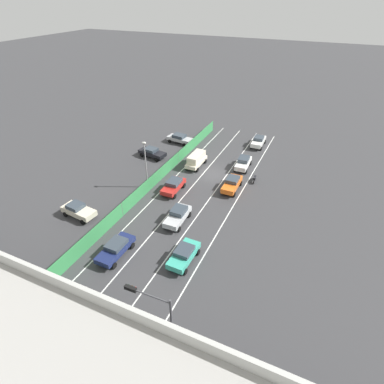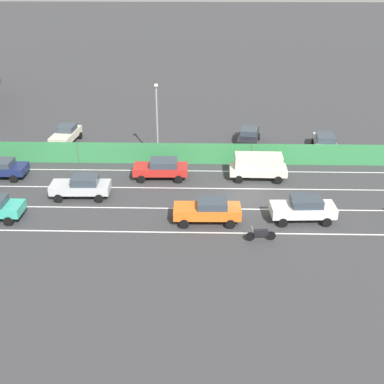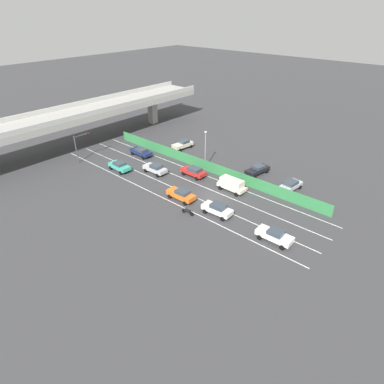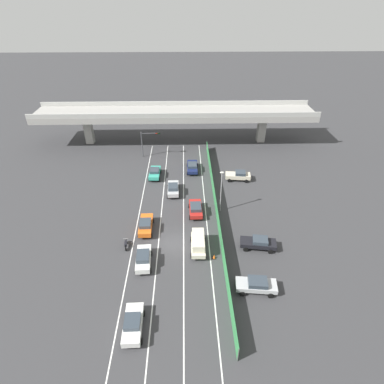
{
  "view_description": "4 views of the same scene",
  "coord_description": "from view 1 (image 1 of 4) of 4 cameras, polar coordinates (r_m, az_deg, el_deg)",
  "views": [
    {
      "loc": [
        -13.52,
        37.69,
        23.15
      ],
      "look_at": [
        0.39,
        7.19,
        1.14
      ],
      "focal_mm": 29.09,
      "sensor_mm": 36.0,
      "label": 1
    },
    {
      "loc": [
        -32.99,
        3.1,
        16.79
      ],
      "look_at": [
        -1.38,
        3.84,
        1.18
      ],
      "focal_mm": 46.35,
      "sensor_mm": 36.0,
      "label": 2
    },
    {
      "loc": [
        -34.17,
        -26.44,
        25.42
      ],
      "look_at": [
        -2.06,
        1.89,
        0.96
      ],
      "focal_mm": 30.91,
      "sensor_mm": 36.0,
      "label": 3
    },
    {
      "loc": [
        2.05,
        -31.59,
        28.47
      ],
      "look_at": [
        2.99,
        8.57,
        2.46
      ],
      "focal_mm": 29.49,
      "sensor_mm": 36.0,
      "label": 4
    }
  ],
  "objects": [
    {
      "name": "car_sedan_white",
      "position": [
        55.96,
        12.09,
        9.13
      ],
      "size": [
        2.07,
        4.54,
        1.66
      ],
      "color": "white",
      "rests_on": "ground"
    },
    {
      "name": "street_lamp",
      "position": [
        41.61,
        -8.52,
        5.75
      ],
      "size": [
        0.6,
        0.36,
        6.8
      ],
      "color": "gray",
      "rests_on": "ground"
    },
    {
      "name": "car_sedan_silver",
      "position": [
        36.49,
        -2.61,
        -4.27
      ],
      "size": [
        2.06,
        4.41,
        1.69
      ],
      "color": "#B7BABC",
      "rests_on": "ground"
    },
    {
      "name": "motorcycle",
      "position": [
        45.2,
        11.41,
        2.44
      ],
      "size": [
        0.6,
        1.95,
        0.93
      ],
      "color": "black",
      "rests_on": "ground"
    },
    {
      "name": "ground_plane",
      "position": [
        46.25,
        4.14,
        3.17
      ],
      "size": [
        300.0,
        300.0,
        0.0
      ],
      "primitive_type": "plane",
      "color": "#38383A"
    },
    {
      "name": "car_taxi_orange",
      "position": [
        42.64,
        7.36,
        1.57
      ],
      "size": [
        2.0,
        4.55,
        1.66
      ],
      "color": "orange",
      "rests_on": "ground"
    },
    {
      "name": "car_hatchback_white",
      "position": [
        48.15,
        9.39,
        5.37
      ],
      "size": [
        2.09,
        4.42,
        1.73
      ],
      "color": "silver",
      "rests_on": "ground"
    },
    {
      "name": "traffic_cone",
      "position": [
        50.4,
        -0.47,
        6.32
      ],
      "size": [
        0.47,
        0.47,
        0.62
      ],
      "color": "orange",
      "rests_on": "ground"
    },
    {
      "name": "parked_wagon_silver",
      "position": [
        55.96,
        -2.28,
        9.82
      ],
      "size": [
        4.68,
        2.42,
        1.56
      ],
      "color": "#B2B5B7",
      "rests_on": "ground"
    },
    {
      "name": "green_fence",
      "position": [
        43.29,
        -7.02,
        2.15
      ],
      "size": [
        0.1,
        44.94,
        1.88
      ],
      "color": "#338447",
      "rests_on": "ground"
    },
    {
      "name": "car_van_cream",
      "position": [
        47.93,
        0.8,
        6.03
      ],
      "size": [
        2.03,
        4.58,
        2.09
      ],
      "color": "beige",
      "rests_on": "ground"
    },
    {
      "name": "lane_line_mid_left",
      "position": [
        40.67,
        3.09,
        -1.45
      ],
      "size": [
        0.14,
        48.84,
        0.01
      ],
      "primitive_type": "cube",
      "color": "silver",
      "rests_on": "ground"
    },
    {
      "name": "parked_sedan_dark",
      "position": [
        51.27,
        -7.35,
        7.24
      ],
      "size": [
        4.81,
        2.55,
        1.54
      ],
      "color": "black",
      "rests_on": "ground"
    },
    {
      "name": "parked_sedan_cream",
      "position": [
        39.69,
        -20.14,
        -3.14
      ],
      "size": [
        4.47,
        2.37,
        1.67
      ],
      "color": "beige",
      "rests_on": "ground"
    },
    {
      "name": "car_sedan_navy",
      "position": [
        33.26,
        -13.81,
        -9.98
      ],
      "size": [
        2.11,
        4.65,
        1.53
      ],
      "color": "navy",
      "rests_on": "ground"
    },
    {
      "name": "lane_line_right_edge",
      "position": [
        43.1,
        -5.18,
        0.66
      ],
      "size": [
        0.14,
        48.84,
        0.01
      ],
      "primitive_type": "cube",
      "color": "silver",
      "rests_on": "ground"
    },
    {
      "name": "car_sedan_red",
      "position": [
        41.97,
        -3.41,
        1.23
      ],
      "size": [
        2.11,
        4.38,
        1.61
      ],
      "color": "red",
      "rests_on": "ground"
    },
    {
      "name": "elevated_overpass",
      "position": [
        22.23,
        -30.19,
        -22.97
      ],
      "size": [
        58.28,
        8.12,
        7.82
      ],
      "color": "#A09E99",
      "rests_on": "ground"
    },
    {
      "name": "lane_line_mid_right",
      "position": [
        41.77,
        -1.16,
        -0.37
      ],
      "size": [
        0.14,
        48.84,
        0.01
      ],
      "primitive_type": "cube",
      "color": "silver",
      "rests_on": "ground"
    },
    {
      "name": "lane_line_left_edge",
      "position": [
        39.82,
        7.56,
        -2.58
      ],
      "size": [
        0.14,
        48.84,
        0.01
      ],
      "primitive_type": "cube",
      "color": "silver",
      "rests_on": "ground"
    },
    {
      "name": "traffic_light",
      "position": [
        24.25,
        -6.91,
        -20.24
      ],
      "size": [
        3.79,
        0.42,
        5.22
      ],
      "color": "#47474C",
      "rests_on": "ground"
    },
    {
      "name": "car_taxi_teal",
      "position": [
        31.68,
        -1.5,
        -11.36
      ],
      "size": [
        2.1,
        4.34,
        1.59
      ],
      "color": "teal",
      "rests_on": "ground"
    }
  ]
}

